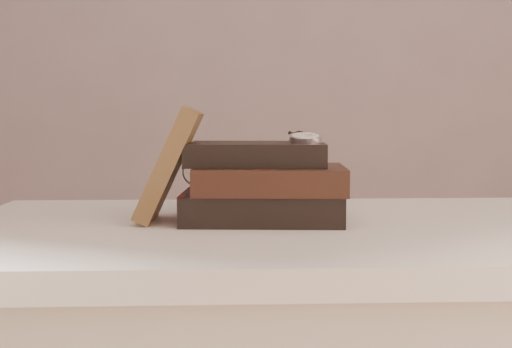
{
  "coord_description": "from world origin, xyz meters",
  "views": [
    {
      "loc": [
        -0.08,
        -0.67,
        0.92
      ],
      "look_at": [
        -0.03,
        0.38,
        0.82
      ],
      "focal_mm": 46.8,
      "sensor_mm": 36.0,
      "label": 1
    }
  ],
  "objects": [
    {
      "name": "journal",
      "position": [
        -0.17,
        0.38,
        0.84
      ],
      "size": [
        0.11,
        0.12,
        0.18
      ],
      "primitive_type": "cube",
      "rotation": [
        0.0,
        0.44,
        -0.03
      ],
      "color": "#47311B",
      "rests_on": "table"
    },
    {
      "name": "pocket_watch",
      "position": [
        0.04,
        0.37,
        0.88
      ],
      "size": [
        0.06,
        0.15,
        0.02
      ],
      "color": "silver",
      "rests_on": "book_stack"
    },
    {
      "name": "eyeglasses",
      "position": [
        -0.11,
        0.47,
        0.82
      ],
      "size": [
        0.11,
        0.13,
        0.05
      ],
      "color": "silver",
      "rests_on": "book_stack"
    },
    {
      "name": "book_stack",
      "position": [
        -0.02,
        0.38,
        0.81
      ],
      "size": [
        0.26,
        0.19,
        0.13
      ],
      "color": "black",
      "rests_on": "table"
    },
    {
      "name": "table",
      "position": [
        0.0,
        0.35,
        0.66
      ],
      "size": [
        1.0,
        0.6,
        0.75
      ],
      "color": "white",
      "rests_on": "ground"
    }
  ]
}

